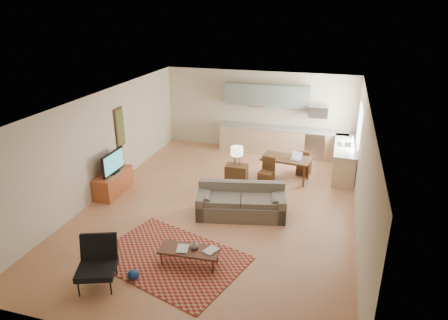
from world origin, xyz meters
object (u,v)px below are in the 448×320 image
(sofa, at_px, (241,201))
(dining_table, at_px, (286,169))
(coffee_table, at_px, (189,257))
(console_table, at_px, (237,177))
(armchair, at_px, (96,265))
(tv_credenza, at_px, (114,183))

(sofa, xyz_separation_m, dining_table, (0.73, 2.40, -0.04))
(coffee_table, relative_size, console_table, 1.73)
(sofa, distance_m, console_table, 1.54)
(armchair, bearing_deg, tv_credenza, 96.07)
(console_table, bearing_deg, coffee_table, -92.09)
(coffee_table, bearing_deg, armchair, -146.08)
(sofa, distance_m, coffee_table, 2.23)
(coffee_table, height_order, console_table, console_table)
(coffee_table, relative_size, tv_credenza, 0.92)
(tv_credenza, bearing_deg, console_table, 21.33)
(armchair, xyz_separation_m, tv_credenza, (-1.71, 3.45, -0.14))
(console_table, relative_size, dining_table, 0.50)
(coffee_table, xyz_separation_m, dining_table, (1.23, 4.56, 0.16))
(console_table, xyz_separation_m, dining_table, (1.22, 0.94, 0.00))
(coffee_table, height_order, tv_credenza, tv_credenza)
(coffee_table, distance_m, tv_credenza, 3.91)
(console_table, bearing_deg, sofa, -73.41)
(coffee_table, bearing_deg, dining_table, 71.66)
(sofa, relative_size, tv_credenza, 1.70)
(tv_credenza, bearing_deg, armchair, -63.59)
(sofa, distance_m, dining_table, 2.51)
(armchair, bearing_deg, dining_table, 44.75)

